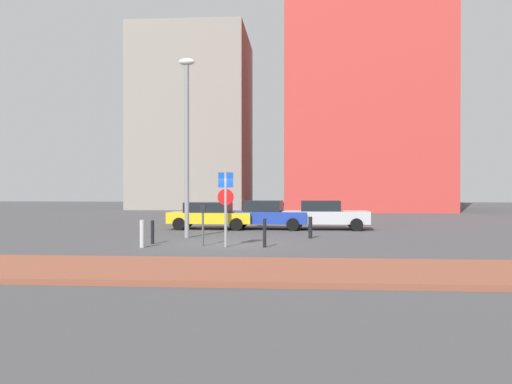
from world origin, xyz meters
TOP-DOWN VIEW (x-y plane):
  - ground_plane at (0.00, 0.00)m, footprint 120.00×120.00m
  - sidewalk_brick at (0.00, -6.88)m, footprint 40.00×4.04m
  - parked_car_yellow at (-1.87, 7.22)m, footprint 4.39×2.05m
  - parked_car_blue at (1.03, 7.40)m, footprint 4.42×2.28m
  - parked_car_silver at (4.07, 7.39)m, footprint 4.44×1.98m
  - parking_sign_post at (0.06, -1.02)m, footprint 0.60×0.10m
  - parking_meter at (-0.84, -0.70)m, footprint 0.18×0.14m
  - street_lamp at (-2.10, 2.45)m, footprint 0.70×0.36m
  - traffic_bollard_near at (3.24, 2.54)m, footprint 0.17×0.17m
  - traffic_bollard_mid at (-2.91, -0.14)m, footprint 0.13×0.13m
  - traffic_bollard_far at (1.49, -1.05)m, footprint 0.12×0.12m
  - traffic_bollard_edge at (-2.94, -1.43)m, footprint 0.17×0.17m
  - building_colorful_midrise at (8.95, 33.20)m, footprint 14.79×15.51m
  - building_under_construction at (-8.29, 35.95)m, footprint 11.46×12.51m

SIDE VIEW (x-z plane):
  - ground_plane at x=0.00m, z-range 0.00..0.00m
  - sidewalk_brick at x=0.00m, z-range 0.00..0.14m
  - traffic_bollard_mid at x=-2.91m, z-range 0.00..0.91m
  - traffic_bollard_near at x=3.24m, z-range 0.00..0.93m
  - traffic_bollard_edge at x=-2.94m, z-range 0.00..1.00m
  - traffic_bollard_far at x=1.49m, z-range 0.00..1.05m
  - parked_car_yellow at x=-1.87m, z-range 0.05..1.45m
  - parked_car_blue at x=1.03m, z-range 0.01..1.51m
  - parked_car_silver at x=4.07m, z-range 0.02..1.52m
  - parking_meter at x=-0.84m, z-range 0.22..1.75m
  - parking_sign_post at x=0.06m, z-range 0.35..3.11m
  - street_lamp at x=-2.10m, z-range 0.63..8.41m
  - building_under_construction at x=-8.29m, z-range 0.00..18.36m
  - building_colorful_midrise at x=8.95m, z-range 0.00..28.65m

